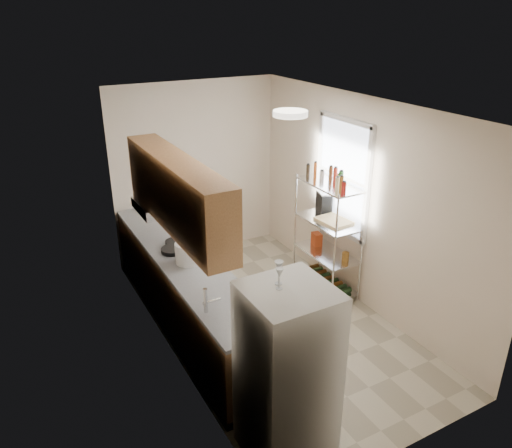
{
  "coord_description": "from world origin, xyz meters",
  "views": [
    {
      "loc": [
        -2.62,
        -4.37,
        3.51
      ],
      "look_at": [
        -0.08,
        0.25,
        1.21
      ],
      "focal_mm": 35.0,
      "sensor_mm": 36.0,
      "label": 1
    }
  ],
  "objects_px": {
    "refrigerator": "(287,376)",
    "espresso_machine": "(324,202)",
    "frying_pan_large": "(173,250)",
    "cutting_board": "(334,221)",
    "rice_cooker": "(188,253)"
  },
  "relations": [
    {
      "from": "frying_pan_large",
      "to": "refrigerator",
      "type": "bearing_deg",
      "value": -70.48
    },
    {
      "from": "frying_pan_large",
      "to": "espresso_machine",
      "type": "xyz_separation_m",
      "value": [
        2.11,
        -0.04,
        0.22
      ]
    },
    {
      "from": "refrigerator",
      "to": "cutting_board",
      "type": "xyz_separation_m",
      "value": [
        1.91,
        1.94,
        0.23
      ]
    },
    {
      "from": "cutting_board",
      "to": "rice_cooker",
      "type": "bearing_deg",
      "value": 177.98
    },
    {
      "from": "refrigerator",
      "to": "rice_cooker",
      "type": "height_order",
      "value": "refrigerator"
    },
    {
      "from": "refrigerator",
      "to": "espresso_machine",
      "type": "relative_size",
      "value": 5.96
    },
    {
      "from": "refrigerator",
      "to": "rice_cooker",
      "type": "relative_size",
      "value": 5.49
    },
    {
      "from": "refrigerator",
      "to": "espresso_machine",
      "type": "bearing_deg",
      "value": 48.8
    },
    {
      "from": "refrigerator",
      "to": "rice_cooker",
      "type": "distance_m",
      "value": 2.03
    },
    {
      "from": "cutting_board",
      "to": "frying_pan_large",
      "type": "bearing_deg",
      "value": 168.86
    },
    {
      "from": "cutting_board",
      "to": "espresso_machine",
      "type": "xyz_separation_m",
      "value": [
        0.1,
        0.36,
        0.12
      ]
    },
    {
      "from": "rice_cooker",
      "to": "espresso_machine",
      "type": "relative_size",
      "value": 1.09
    },
    {
      "from": "rice_cooker",
      "to": "cutting_board",
      "type": "xyz_separation_m",
      "value": [
        1.94,
        -0.07,
        0.01
      ]
    },
    {
      "from": "refrigerator",
      "to": "frying_pan_large",
      "type": "bearing_deg",
      "value": 92.4
    },
    {
      "from": "frying_pan_large",
      "to": "cutting_board",
      "type": "bearing_deg",
      "value": 5.98
    }
  ]
}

